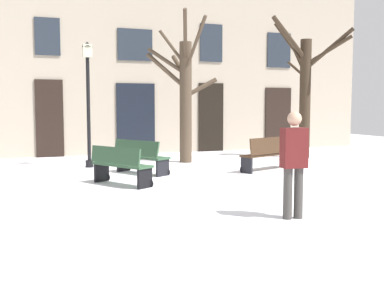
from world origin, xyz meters
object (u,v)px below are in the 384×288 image
at_px(tree_foreground, 305,89).
at_px(bench_by_litter_bin, 120,165).
at_px(tree_right_of_center, 185,94).
at_px(bench_near_lamp, 141,157).
at_px(streetlamp, 88,91).
at_px(person_crossing_plaza, 294,160).
at_px(bench_back_to_back_left, 271,153).

height_order(tree_foreground, bench_by_litter_bin, tree_foreground).
relative_size(tree_right_of_center, bench_near_lamp, 2.84).
distance_m(tree_right_of_center, bench_near_lamp, 3.09).
bearing_deg(streetlamp, person_crossing_plaza, -72.20).
bearing_deg(streetlamp, tree_foreground, -0.12).
bearing_deg(bench_near_lamp, tree_right_of_center, -76.39).
bearing_deg(bench_by_litter_bin, tree_right_of_center, -70.07).
distance_m(streetlamp, person_crossing_plaza, 7.45).
xyz_separation_m(tree_foreground, streetlamp, (-7.06, 0.01, -0.13)).
height_order(tree_right_of_center, bench_back_to_back_left, tree_right_of_center).
bearing_deg(tree_foreground, person_crossing_plaza, -124.63).
xyz_separation_m(streetlamp, person_crossing_plaza, (2.24, -6.99, -1.24)).
relative_size(tree_right_of_center, bench_by_litter_bin, 2.92).
distance_m(bench_near_lamp, bench_back_to_back_left, 3.49).
xyz_separation_m(tree_foreground, person_crossing_plaza, (-4.82, -6.98, -1.37)).
height_order(bench_near_lamp, bench_by_litter_bin, bench_near_lamp).
relative_size(tree_right_of_center, streetlamp, 1.27).
distance_m(tree_right_of_center, person_crossing_plaza, 7.28).
height_order(streetlamp, bench_by_litter_bin, streetlamp).
distance_m(bench_near_lamp, bench_by_litter_bin, 1.66).
bearing_deg(bench_by_litter_bin, bench_back_to_back_left, -110.01).
xyz_separation_m(bench_near_lamp, person_crossing_plaza, (1.16, -5.29, 0.48)).
xyz_separation_m(bench_by_litter_bin, bench_back_to_back_left, (4.24, 0.89, 0.03)).
bearing_deg(bench_back_to_back_left, bench_by_litter_bin, -8.98).
xyz_separation_m(tree_right_of_center, bench_near_lamp, (-1.82, -1.86, -1.66)).
height_order(streetlamp, bench_back_to_back_left, streetlamp).
height_order(bench_near_lamp, person_crossing_plaza, person_crossing_plaza).
xyz_separation_m(bench_back_to_back_left, person_crossing_plaza, (-2.28, -4.72, 0.44)).
distance_m(tree_foreground, bench_back_to_back_left, 3.85).
distance_m(bench_near_lamp, person_crossing_plaza, 5.43).
bearing_deg(tree_right_of_center, bench_back_to_back_left, -56.20).
relative_size(tree_right_of_center, person_crossing_plaza, 2.69).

